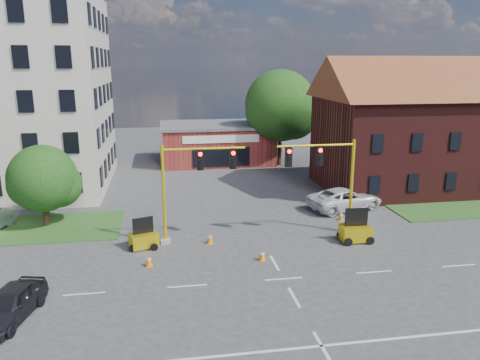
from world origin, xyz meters
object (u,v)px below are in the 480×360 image
at_px(signal_mast_west, 191,181).
at_px(sedan_dark, 10,304).
at_px(pickup_white, 345,199).
at_px(signal_mast_east, 328,176).
at_px(trailer_west, 144,239).
at_px(trailer_east, 356,232).

distance_m(signal_mast_west, sedan_dark, 11.93).
bearing_deg(pickup_white, signal_mast_east, 130.64).
distance_m(signal_mast_east, trailer_west, 12.15).
bearing_deg(signal_mast_east, pickup_white, 55.92).
bearing_deg(signal_mast_east, sedan_dark, -155.43).
bearing_deg(trailer_west, signal_mast_east, -17.40).
bearing_deg(sedan_dark, signal_mast_west, 56.38).
bearing_deg(sedan_dark, pickup_white, 45.24).
bearing_deg(signal_mast_east, signal_mast_west, 180.00).
xyz_separation_m(signal_mast_east, trailer_west, (-11.67, -0.52, -3.34)).
relative_size(trailer_west, sedan_dark, 0.44).
height_order(signal_mast_west, trailer_west, signal_mast_west).
height_order(trailer_west, pickup_white, trailer_west).
bearing_deg(signal_mast_east, trailer_east, -49.67).
height_order(signal_mast_east, sedan_dark, signal_mast_east).
xyz_separation_m(trailer_east, pickup_white, (1.86, 6.44, 0.16)).
relative_size(trailer_east, pickup_white, 0.36).
xyz_separation_m(signal_mast_west, signal_mast_east, (8.71, 0.00, 0.00)).
height_order(signal_mast_west, sedan_dark, signal_mast_west).
distance_m(signal_mast_west, trailer_west, 4.49).
bearing_deg(signal_mast_east, trailer_west, -177.47).
height_order(signal_mast_east, trailer_west, signal_mast_east).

